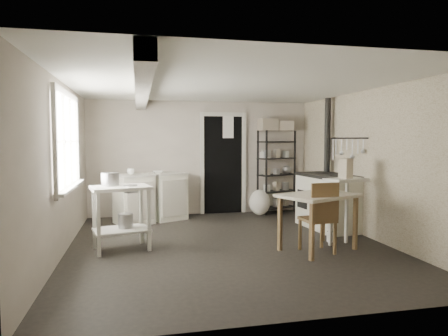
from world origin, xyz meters
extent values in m
plane|color=black|center=(0.00, 0.00, 0.00)|extent=(5.00, 5.00, 0.00)
plane|color=white|center=(0.00, 0.00, 2.30)|extent=(5.00, 5.00, 0.00)
cube|color=#BDB0A1|center=(0.00, 2.50, 1.15)|extent=(4.50, 0.02, 2.30)
cube|color=#BDB0A1|center=(0.00, -2.50, 1.15)|extent=(4.50, 0.02, 2.30)
cube|color=#BDB0A1|center=(-2.25, 0.00, 1.15)|extent=(0.02, 5.00, 2.30)
cube|color=#BDB0A1|center=(2.25, 0.00, 1.15)|extent=(0.02, 5.00, 2.30)
cylinder|color=#A6A6A8|center=(-1.65, 0.15, 0.94)|extent=(0.31, 0.31, 0.26)
cylinder|color=#A6A6A8|center=(-1.37, 0.07, 0.85)|extent=(0.20, 0.20, 0.10)
cylinder|color=#A6A6A8|center=(-1.45, 0.13, 0.39)|extent=(0.21, 0.21, 0.22)
imported|color=white|center=(-0.91, 1.87, 0.95)|extent=(0.28, 0.28, 0.07)
imported|color=white|center=(-1.40, 1.82, 0.97)|extent=(0.15, 0.15, 0.10)
imported|color=white|center=(1.23, 2.29, 1.37)|extent=(0.11, 0.11, 0.19)
cube|color=#BFB199|center=(1.36, 2.30, 2.01)|extent=(0.38, 0.34, 0.24)
cube|color=#BFB199|center=(1.75, 2.29, 1.99)|extent=(0.37, 0.35, 0.19)
cube|color=#BFB199|center=(1.71, -0.24, 1.01)|extent=(0.14, 0.21, 0.29)
imported|color=white|center=(1.33, -0.60, 0.81)|extent=(0.13, 0.13, 0.10)
ellipsoid|color=silver|center=(1.13, 2.10, 0.24)|extent=(0.54, 0.51, 0.52)
cylinder|color=white|center=(1.55, -0.13, 0.07)|extent=(0.16, 0.16, 0.15)
camera|label=1|loc=(-1.27, -5.56, 1.54)|focal=32.00mm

